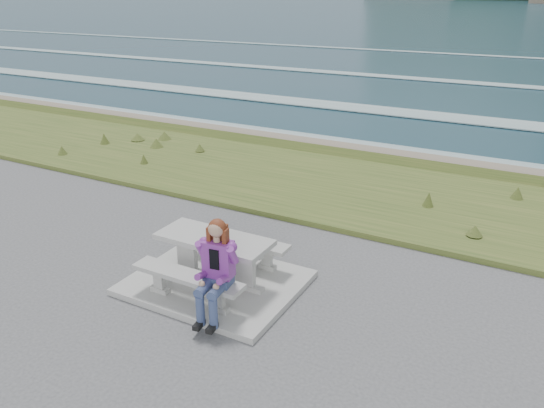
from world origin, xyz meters
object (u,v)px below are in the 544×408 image
at_px(bench_seaward, 239,243).
at_px(seated_woman, 214,284).
at_px(picnic_table, 214,247).
at_px(bench_landward, 188,280).

bearing_deg(bench_seaward, seated_woman, -69.64).
xyz_separation_m(bench_seaward, seated_woman, (0.57, -1.53, 0.18)).
bearing_deg(seated_woman, picnic_table, 116.11).
distance_m(picnic_table, seated_woman, 1.01).
xyz_separation_m(bench_landward, seated_woman, (0.57, -0.13, 0.18)).
xyz_separation_m(picnic_table, seated_woman, (0.57, -0.83, -0.06)).
bearing_deg(seated_woman, bench_seaward, 102.16).
distance_m(bench_seaward, seated_woman, 1.65).
height_order(picnic_table, seated_woman, seated_woman).
bearing_deg(picnic_table, seated_woman, -55.69).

